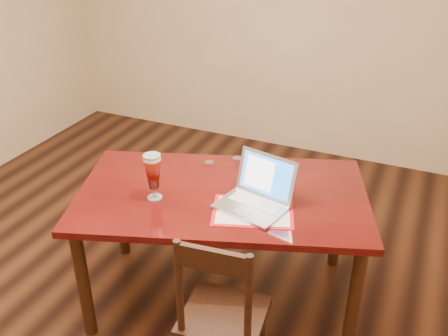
% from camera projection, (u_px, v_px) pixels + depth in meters
% --- Properties ---
extents(ground, '(5.00, 5.00, 0.00)m').
position_uv_depth(ground, '(149.00, 295.00, 3.27)').
color(ground, black).
rests_on(ground, ground).
extents(room_shell, '(4.51, 5.01, 2.71)m').
position_uv_depth(room_shell, '(122.00, 21.00, 2.42)').
color(room_shell, tan).
rests_on(room_shell, ground).
extents(dining_table, '(1.88, 1.43, 1.06)m').
position_uv_depth(dining_table, '(222.00, 205.00, 2.93)').
color(dining_table, '#4B0B0A').
rests_on(dining_table, ground).
extents(dining_chair, '(0.45, 0.43, 0.97)m').
position_uv_depth(dining_chair, '(222.00, 316.00, 2.49)').
color(dining_chair, black).
rests_on(dining_chair, ground).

